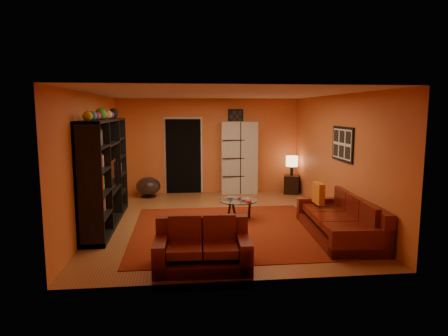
{
  "coord_description": "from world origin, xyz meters",
  "views": [
    {
      "loc": [
        -0.79,
        -8.03,
        2.27
      ],
      "look_at": [
        0.11,
        0.1,
        1.09
      ],
      "focal_mm": 32.0,
      "sensor_mm": 36.0,
      "label": 1
    }
  ],
  "objects": [
    {
      "name": "tv",
      "position": [
        -2.23,
        -0.05,
        1.01
      ],
      "size": [
        1.02,
        0.13,
        0.59
      ],
      "primitive_type": "imported",
      "rotation": [
        0.0,
        0.0,
        1.57
      ],
      "color": "black",
      "rests_on": "entertainment_unit"
    },
    {
      "name": "wall_right",
      "position": [
        2.5,
        0.0,
        1.3
      ],
      "size": [
        0.0,
        6.0,
        6.0
      ],
      "primitive_type": "plane",
      "rotation": [
        1.57,
        0.0,
        -1.57
      ],
      "color": "#D4632E",
      "rests_on": "floor"
    },
    {
      "name": "wall_front",
      "position": [
        0.0,
        -3.0,
        1.3
      ],
      "size": [
        6.0,
        0.0,
        6.0
      ],
      "primitive_type": "plane",
      "rotation": [
        -1.57,
        0.0,
        0.0
      ],
      "color": "#D4632E",
      "rests_on": "floor"
    },
    {
      "name": "wall_back",
      "position": [
        0.0,
        3.0,
        1.3
      ],
      "size": [
        6.0,
        0.0,
        6.0
      ],
      "primitive_type": "plane",
      "rotation": [
        1.57,
        0.0,
        0.0
      ],
      "color": "#D4632E",
      "rests_on": "floor"
    },
    {
      "name": "wall_left",
      "position": [
        -2.5,
        0.0,
        1.3
      ],
      "size": [
        0.0,
        6.0,
        6.0
      ],
      "primitive_type": "plane",
      "rotation": [
        1.57,
        0.0,
        1.57
      ],
      "color": "#D4632E",
      "rests_on": "floor"
    },
    {
      "name": "storage_cabinet",
      "position": [
        0.83,
        2.8,
        0.99
      ],
      "size": [
        1.02,
        0.52,
        1.97
      ],
      "primitive_type": "cube",
      "rotation": [
        0.0,
        0.0,
        -0.08
      ],
      "color": "beige",
      "rests_on": "floor"
    },
    {
      "name": "loveseat",
      "position": [
        -0.49,
        -2.42,
        0.29
      ],
      "size": [
        1.41,
        0.88,
        0.85
      ],
      "rotation": [
        0.0,
        0.0,
        1.53
      ],
      "color": "#4D0F0A",
      "rests_on": "rug"
    },
    {
      "name": "rug",
      "position": [
        0.1,
        -0.7,
        0.01
      ],
      "size": [
        3.6,
        3.6,
        0.01
      ],
      "primitive_type": "cube",
      "color": "#60170B",
      "rests_on": "floor"
    },
    {
      "name": "side_table",
      "position": [
        2.25,
        2.53,
        0.25
      ],
      "size": [
        0.5,
        0.5,
        0.5
      ],
      "primitive_type": "cube",
      "rotation": [
        0.0,
        0.0,
        -0.3
      ],
      "color": "black",
      "rests_on": "floor"
    },
    {
      "name": "doorway",
      "position": [
        -0.7,
        2.96,
        1.02
      ],
      "size": [
        0.95,
        0.1,
        2.04
      ],
      "primitive_type": "cube",
      "color": "black",
      "rests_on": "floor"
    },
    {
      "name": "table_lamp",
      "position": [
        2.25,
        2.53,
        0.88
      ],
      "size": [
        0.32,
        0.32,
        0.54
      ],
      "color": "black",
      "rests_on": "side_table"
    },
    {
      "name": "throw_pillow",
      "position": [
        1.95,
        -0.46,
        0.63
      ],
      "size": [
        0.12,
        0.42,
        0.42
      ],
      "primitive_type": "cube",
      "color": "orange",
      "rests_on": "sofa"
    },
    {
      "name": "wall_art_back",
      "position": [
        0.75,
        2.98,
        2.05
      ],
      "size": [
        0.42,
        0.03,
        0.52
      ],
      "primitive_type": "cube",
      "color": "black",
      "rests_on": "wall_back"
    },
    {
      "name": "entertainment_unit",
      "position": [
        -2.27,
        0.0,
        1.05
      ],
      "size": [
        0.45,
        3.0,
        2.1
      ],
      "primitive_type": "cube",
      "color": "black",
      "rests_on": "floor"
    },
    {
      "name": "bowl_chair",
      "position": [
        -1.64,
        2.49,
        0.28
      ],
      "size": [
        0.64,
        0.64,
        0.53
      ],
      "color": "black",
      "rests_on": "floor"
    },
    {
      "name": "sofa",
      "position": [
        2.14,
        -1.26,
        0.28
      ],
      "size": [
        1.14,
        2.45,
        0.85
      ],
      "rotation": [
        0.0,
        0.0,
        -0.07
      ],
      "color": "#4D0F0A",
      "rests_on": "rug"
    },
    {
      "name": "coffee_table",
      "position": [
        0.4,
        0.05,
        0.37
      ],
      "size": [
        0.81,
        0.81,
        0.41
      ],
      "rotation": [
        0.0,
        0.0,
        0.11
      ],
      "color": "silver",
      "rests_on": "floor"
    },
    {
      "name": "ceiling",
      "position": [
        0.0,
        0.0,
        2.6
      ],
      "size": [
        6.0,
        6.0,
        0.0
      ],
      "primitive_type": "plane",
      "rotation": [
        3.14,
        0.0,
        0.0
      ],
      "color": "white",
      "rests_on": "wall_back"
    },
    {
      "name": "floor",
      "position": [
        0.0,
        0.0,
        0.0
      ],
      "size": [
        6.0,
        6.0,
        0.0
      ],
      "primitive_type": "plane",
      "color": "brown",
      "rests_on": "ground"
    },
    {
      "name": "wall_art_right",
      "position": [
        2.48,
        -0.3,
        1.6
      ],
      "size": [
        0.03,
        1.0,
        0.7
      ],
      "primitive_type": "cube",
      "color": "black",
      "rests_on": "wall_right"
    }
  ]
}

